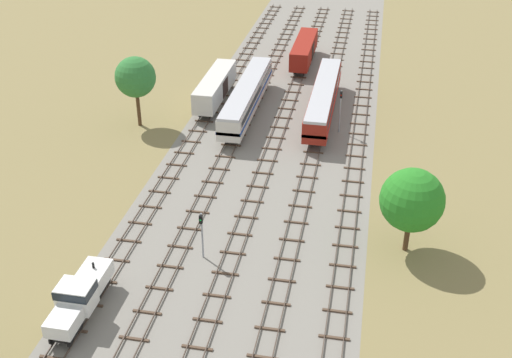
{
  "coord_description": "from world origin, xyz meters",
  "views": [
    {
      "loc": [
        10.86,
        -10.56,
        34.58
      ],
      "look_at": [
        0.0,
        45.64,
        1.5
      ],
      "focal_mm": 44.41,
      "sensor_mm": 36.0,
      "label": 1
    }
  ],
  "objects_px": {
    "passenger_coach_left_mid": "(247,95)",
    "signal_post_near": "(202,230)",
    "freight_boxcar_far_left_far": "(215,86)",
    "signal_post_nearest": "(340,106)",
    "shunter_loco_far_left_near": "(79,295)",
    "passenger_coach_centre_midfar": "(324,97)",
    "freight_boxcar_centre_left_farther": "(304,49)"
  },
  "relations": [
    {
      "from": "shunter_loco_far_left_near",
      "to": "freight_boxcar_far_left_far",
      "type": "distance_m",
      "value": 43.5
    },
    {
      "from": "passenger_coach_centre_midfar",
      "to": "freight_boxcar_far_left_far",
      "type": "relative_size",
      "value": 1.57
    },
    {
      "from": "shunter_loco_far_left_near",
      "to": "passenger_coach_left_mid",
      "type": "height_order",
      "value": "passenger_coach_left_mid"
    },
    {
      "from": "passenger_coach_left_mid",
      "to": "signal_post_near",
      "type": "distance_m",
      "value": 31.73
    },
    {
      "from": "freight_boxcar_centre_left_farther",
      "to": "signal_post_near",
      "type": "bearing_deg",
      "value": -92.74
    },
    {
      "from": "signal_post_nearest",
      "to": "signal_post_near",
      "type": "distance_m",
      "value": 29.94
    },
    {
      "from": "freight_boxcar_far_left_far",
      "to": "freight_boxcar_centre_left_farther",
      "type": "bearing_deg",
      "value": 60.71
    },
    {
      "from": "shunter_loco_far_left_near",
      "to": "signal_post_near",
      "type": "xyz_separation_m",
      "value": [
        7.46,
        9.1,
        1.01
      ]
    },
    {
      "from": "passenger_coach_centre_midfar",
      "to": "shunter_loco_far_left_near",
      "type": "bearing_deg",
      "value": -109.57
    },
    {
      "from": "freight_boxcar_far_left_far",
      "to": "signal_post_near",
      "type": "xyz_separation_m",
      "value": [
        7.45,
        -34.4,
        0.57
      ]
    },
    {
      "from": "shunter_loco_far_left_near",
      "to": "freight_boxcar_far_left_far",
      "type": "bearing_deg",
      "value": 89.99
    },
    {
      "from": "passenger_coach_centre_midfar",
      "to": "signal_post_nearest",
      "type": "height_order",
      "value": "signal_post_nearest"
    },
    {
      "from": "freight_boxcar_centre_left_farther",
      "to": "signal_post_near",
      "type": "xyz_separation_m",
      "value": [
        -2.49,
        -52.13,
        0.57
      ]
    },
    {
      "from": "shunter_loco_far_left_near",
      "to": "passenger_coach_centre_midfar",
      "type": "xyz_separation_m",
      "value": [
        14.92,
        41.96,
        0.6
      ]
    },
    {
      "from": "passenger_coach_left_mid",
      "to": "passenger_coach_centre_midfar",
      "type": "height_order",
      "value": "same"
    },
    {
      "from": "passenger_coach_centre_midfar",
      "to": "freight_boxcar_far_left_far",
      "type": "bearing_deg",
      "value": 174.1
    },
    {
      "from": "shunter_loco_far_left_near",
      "to": "signal_post_nearest",
      "type": "relative_size",
      "value": 1.51
    },
    {
      "from": "signal_post_near",
      "to": "passenger_coach_centre_midfar",
      "type": "bearing_deg",
      "value": 77.21
    },
    {
      "from": "freight_boxcar_far_left_far",
      "to": "freight_boxcar_centre_left_farther",
      "type": "height_order",
      "value": "same"
    },
    {
      "from": "freight_boxcar_centre_left_farther",
      "to": "signal_post_nearest",
      "type": "xyz_separation_m",
      "value": [
        7.45,
        -23.9,
        1.09
      ]
    },
    {
      "from": "passenger_coach_centre_midfar",
      "to": "signal_post_near",
      "type": "bearing_deg",
      "value": -102.79
    },
    {
      "from": "freight_boxcar_centre_left_farther",
      "to": "signal_post_nearest",
      "type": "distance_m",
      "value": 25.06
    },
    {
      "from": "freight_boxcar_far_left_far",
      "to": "passenger_coach_centre_midfar",
      "type": "bearing_deg",
      "value": -5.9
    },
    {
      "from": "freight_boxcar_far_left_far",
      "to": "signal_post_near",
      "type": "distance_m",
      "value": 35.21
    },
    {
      "from": "freight_boxcar_centre_left_farther",
      "to": "signal_post_near",
      "type": "distance_m",
      "value": 52.2
    },
    {
      "from": "freight_boxcar_far_left_far",
      "to": "signal_post_nearest",
      "type": "xyz_separation_m",
      "value": [
        17.4,
        -6.17,
        1.09
      ]
    },
    {
      "from": "passenger_coach_left_mid",
      "to": "signal_post_near",
      "type": "relative_size",
      "value": 4.69
    },
    {
      "from": "passenger_coach_centre_midfar",
      "to": "freight_boxcar_centre_left_farther",
      "type": "bearing_deg",
      "value": 104.45
    },
    {
      "from": "shunter_loco_far_left_near",
      "to": "freight_boxcar_far_left_far",
      "type": "height_order",
      "value": "freight_boxcar_far_left_far"
    },
    {
      "from": "shunter_loco_far_left_near",
      "to": "freight_boxcar_centre_left_farther",
      "type": "height_order",
      "value": "freight_boxcar_centre_left_farther"
    },
    {
      "from": "passenger_coach_centre_midfar",
      "to": "freight_boxcar_centre_left_farther",
      "type": "relative_size",
      "value": 1.57
    },
    {
      "from": "signal_post_nearest",
      "to": "signal_post_near",
      "type": "bearing_deg",
      "value": -109.4
    }
  ]
}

